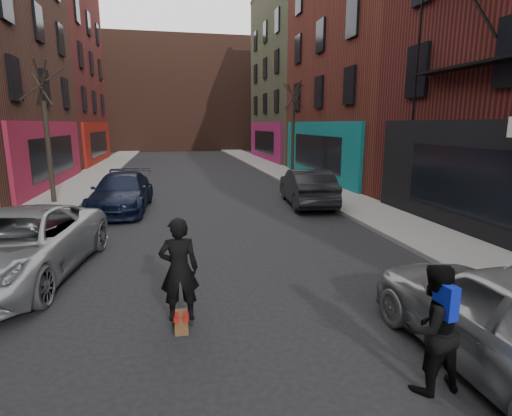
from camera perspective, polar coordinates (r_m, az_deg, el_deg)
name	(u,v)px	position (r m, az deg, el deg)	size (l,w,h in m)	color
sidewalk_left	(100,171)	(30.70, -21.34, 4.93)	(2.50, 84.00, 0.13)	gray
sidewalk_right	(270,167)	(31.19, 2.04, 5.84)	(2.50, 84.00, 0.13)	gray
buildings_right	(509,16)	(22.29, 32.45, 22.16)	(12.00, 56.00, 16.00)	#4A291F
building_far	(178,96)	(56.23, -11.02, 15.43)	(40.00, 10.00, 14.00)	#47281E
tree_left_far	(46,124)	(18.78, -27.81, 10.60)	(2.00, 2.00, 6.50)	black
tree_right_far	(293,121)	(25.22, 5.33, 12.24)	(2.00, 2.00, 6.80)	black
parked_left_far	(18,246)	(10.23, -30.88, -4.63)	(2.52, 5.46, 1.52)	#9A9EA3
parked_left_end	(122,192)	(16.58, -18.64, 2.13)	(2.05, 5.05, 1.46)	black
parked_right_end	(307,187)	(16.98, 7.29, 3.01)	(1.63, 4.67, 1.54)	black
skateboard	(181,322)	(7.24, -10.63, -15.66)	(0.22, 0.80, 0.10)	brown
skateboarder	(179,269)	(6.86, -10.93, -8.62)	(0.65, 0.43, 1.79)	black
pedestrian	(432,328)	(5.70, 23.84, -15.38)	(0.87, 0.71, 1.70)	black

